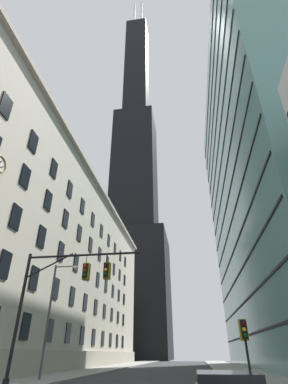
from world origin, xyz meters
The scene contains 6 objects.
station_building centered at (-19.70, 29.46, 14.22)m, with size 18.06×70.92×28.47m.
dark_skyscraper centered at (-16.41, 91.42, 58.80)m, with size 25.51×25.51×202.93m.
glass_office_midrise centered at (20.64, 32.42, 27.97)m, with size 19.39×52.68×55.95m.
traffic_signal_mast centered at (-3.85, 4.46, 5.58)m, with size 7.70×0.63×7.64m.
traffic_light_near_right centered at (6.46, 4.23, 2.81)m, with size 0.40×0.63×3.36m.
street_lamppost centered at (-7.74, 11.14, 5.24)m, with size 2.22×0.32×8.69m.
Camera 1 is at (3.82, -13.48, 1.89)m, focal length 27.23 mm.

